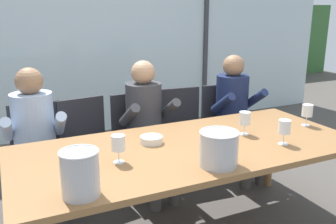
# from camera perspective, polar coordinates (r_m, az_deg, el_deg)

# --- Properties ---
(ground) EXTENTS (14.00, 14.00, 0.00)m
(ground) POSITION_cam_1_polar(r_m,az_deg,el_deg) (3.66, -4.39, -10.79)
(ground) COLOR #4C4742
(window_glass_panel) EXTENTS (7.57, 0.03, 2.60)m
(window_glass_panel) POSITION_cam_1_polar(r_m,az_deg,el_deg) (4.93, -11.94, 11.54)
(window_glass_panel) COLOR silver
(window_glass_panel) RESTS_ON ground
(window_mullion_right) EXTENTS (0.06, 0.06, 2.60)m
(window_mullion_right) POSITION_cam_1_polar(r_m,az_deg,el_deg) (5.55, 5.85, 12.23)
(window_mullion_right) COLOR #38383D
(window_mullion_right) RESTS_ON ground
(hillside_vineyard) EXTENTS (13.57, 2.40, 1.73)m
(hillside_vineyard) POSITION_cam_1_polar(r_m,az_deg,el_deg) (8.40, -17.44, 9.78)
(hillside_vineyard) COLOR #386633
(hillside_vineyard) RESTS_ON ground
(dining_table) EXTENTS (2.37, 1.04, 0.73)m
(dining_table) POSITION_cam_1_polar(r_m,az_deg,el_deg) (2.55, 3.35, -6.55)
(dining_table) COLOR olive
(dining_table) RESTS_ON ground
(chair_near_curtain) EXTENTS (0.44, 0.44, 0.89)m
(chair_near_curtain) POSITION_cam_1_polar(r_m,az_deg,el_deg) (3.22, -19.44, -5.46)
(chair_near_curtain) COLOR #232328
(chair_near_curtain) RESTS_ON ground
(chair_left_of_center) EXTENTS (0.50, 0.50, 0.89)m
(chair_left_of_center) POSITION_cam_1_polar(r_m,az_deg,el_deg) (3.28, -12.48, -4.51)
(chair_left_of_center) COLOR #232328
(chair_left_of_center) RESTS_ON ground
(chair_center) EXTENTS (0.46, 0.46, 0.89)m
(chair_center) POSITION_cam_1_polar(r_m,az_deg,el_deg) (3.40, -4.75, -3.43)
(chair_center) COLOR #232328
(chair_center) RESTS_ON ground
(chair_right_of_center) EXTENTS (0.48, 0.48, 0.89)m
(chair_right_of_center) POSITION_cam_1_polar(r_m,az_deg,el_deg) (3.60, 2.34, -2.31)
(chair_right_of_center) COLOR #232328
(chair_right_of_center) RESTS_ON ground
(chair_near_window_right) EXTENTS (0.47, 0.47, 0.89)m
(chair_near_window_right) POSITION_cam_1_polar(r_m,az_deg,el_deg) (3.80, 8.80, -1.51)
(chair_near_window_right) COLOR #232328
(chair_near_window_right) RESTS_ON ground
(person_pale_blue_shirt) EXTENTS (0.47, 0.62, 1.20)m
(person_pale_blue_shirt) POSITION_cam_1_polar(r_m,az_deg,el_deg) (3.03, -19.97, -3.36)
(person_pale_blue_shirt) COLOR #9EB2D1
(person_pale_blue_shirt) RESTS_ON ground
(person_charcoal_jacket) EXTENTS (0.48, 0.62, 1.20)m
(person_charcoal_jacket) POSITION_cam_1_polar(r_m,az_deg,el_deg) (3.23, -3.18, -1.23)
(person_charcoal_jacket) COLOR #38383D
(person_charcoal_jacket) RESTS_ON ground
(person_navy_polo) EXTENTS (0.46, 0.61, 1.20)m
(person_navy_polo) POSITION_cam_1_polar(r_m,az_deg,el_deg) (3.67, 10.55, 0.59)
(person_navy_polo) COLOR #192347
(person_navy_polo) RESTS_ON ground
(ice_bucket_primary) EXTENTS (0.20, 0.20, 0.24)m
(ice_bucket_primary) POSITION_cam_1_polar(r_m,az_deg,el_deg) (1.89, -13.50, -9.17)
(ice_bucket_primary) COLOR #B7B7BC
(ice_bucket_primary) RESTS_ON dining_table
(ice_bucket_secondary) EXTENTS (0.24, 0.24, 0.21)m
(ice_bucket_secondary) POSITION_cam_1_polar(r_m,az_deg,el_deg) (2.20, 7.83, -5.59)
(ice_bucket_secondary) COLOR #B7B7BC
(ice_bucket_secondary) RESTS_ON dining_table
(tasting_bowl) EXTENTS (0.16, 0.16, 0.05)m
(tasting_bowl) POSITION_cam_1_polar(r_m,az_deg,el_deg) (2.56, -2.59, -4.32)
(tasting_bowl) COLOR silver
(tasting_bowl) RESTS_ON dining_table
(wine_glass_by_left_taster) EXTENTS (0.08, 0.08, 0.17)m
(wine_glass_by_left_taster) POSITION_cam_1_polar(r_m,az_deg,el_deg) (2.24, -7.73, -4.98)
(wine_glass_by_left_taster) COLOR silver
(wine_glass_by_left_taster) RESTS_ON dining_table
(wine_glass_near_bucket) EXTENTS (0.08, 0.08, 0.17)m
(wine_glass_near_bucket) POSITION_cam_1_polar(r_m,az_deg,el_deg) (3.12, 20.86, 0.07)
(wine_glass_near_bucket) COLOR silver
(wine_glass_near_bucket) RESTS_ON dining_table
(wine_glass_center_pour) EXTENTS (0.08, 0.08, 0.17)m
(wine_glass_center_pour) POSITION_cam_1_polar(r_m,az_deg,el_deg) (2.64, 17.63, -2.38)
(wine_glass_center_pour) COLOR silver
(wine_glass_center_pour) RESTS_ON dining_table
(wine_glass_by_right_taster) EXTENTS (0.08, 0.08, 0.17)m
(wine_glass_by_right_taster) POSITION_cam_1_polar(r_m,az_deg,el_deg) (2.77, 11.85, -1.02)
(wine_glass_by_right_taster) COLOR silver
(wine_glass_by_right_taster) RESTS_ON dining_table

